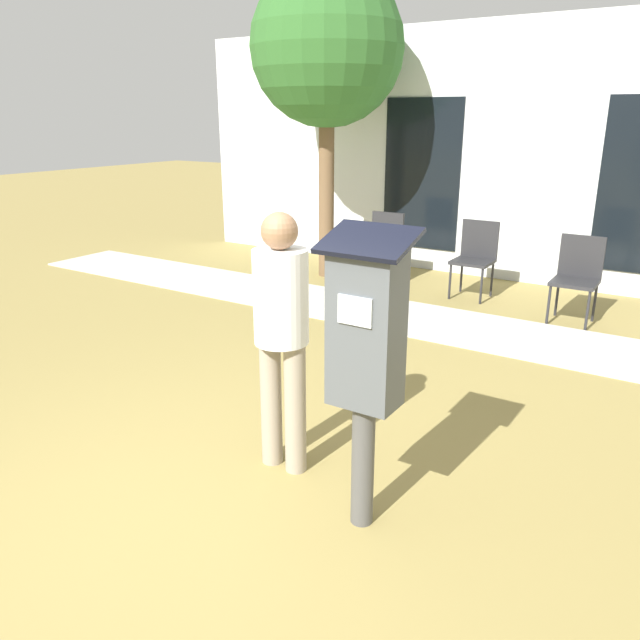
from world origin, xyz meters
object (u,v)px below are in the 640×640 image
at_px(person_standing, 281,324).
at_px(outdoor_chair_left, 383,242).
at_px(outdoor_chair_right, 578,272).
at_px(parking_meter, 366,344).
at_px(outdoor_chair_middle, 476,253).

bearing_deg(person_standing, outdoor_chair_left, 111.84).
relative_size(outdoor_chair_left, outdoor_chair_right, 1.00).
relative_size(parking_meter, outdoor_chair_middle, 1.77).
distance_m(parking_meter, person_standing, 0.73).
relative_size(person_standing, outdoor_chair_middle, 1.76).
height_order(person_standing, outdoor_chair_left, person_standing).
xyz_separation_m(person_standing, outdoor_chair_middle, (-0.32, 4.33, -0.40)).
bearing_deg(outdoor_chair_right, parking_meter, -70.36).
height_order(parking_meter, person_standing, parking_meter).
bearing_deg(parking_meter, person_standing, 161.07).
xyz_separation_m(person_standing, outdoor_chair_left, (-1.53, 4.32, -0.40)).
height_order(parking_meter, outdoor_chair_right, parking_meter).
distance_m(outdoor_chair_left, outdoor_chair_middle, 1.21).
bearing_deg(outdoor_chair_right, outdoor_chair_middle, -173.91).
relative_size(person_standing, outdoor_chair_right, 1.76).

